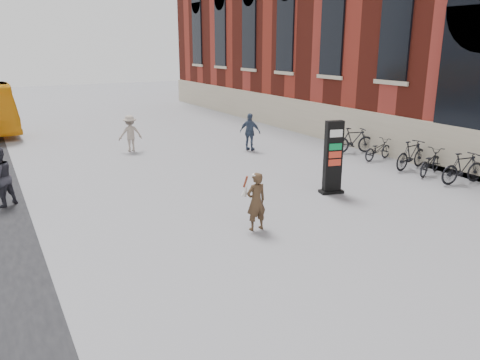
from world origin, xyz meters
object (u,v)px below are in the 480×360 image
bike_7 (354,140)px  bike_4 (430,162)px  bike_6 (378,149)px  bike_3 (463,168)px  woman (256,201)px  pedestrian_b (130,133)px  pedestrian_c (250,132)px  bike_5 (411,155)px  info_pylon (333,158)px

bike_7 → bike_4: bearing=-162.5°
bike_6 → bike_3: bearing=170.6°
woman → pedestrian_b: size_ratio=0.95×
woman → pedestrian_b: pedestrian_b is taller
bike_3 → bike_4: size_ratio=1.03×
pedestrian_c → bike_5: pedestrian_c is taller
bike_5 → bike_6: bearing=-8.4°
woman → bike_7: (8.49, 5.70, -0.23)m
woman → bike_4: bearing=-171.0°
info_pylon → woman: (-3.79, -1.52, -0.39)m
pedestrian_b → bike_6: size_ratio=0.98×
bike_3 → bike_6: size_ratio=1.11×
pedestrian_c → bike_6: size_ratio=1.02×
bike_5 → bike_7: size_ratio=1.00×
bike_5 → woman: bearing=97.6°
bike_4 → bike_5: size_ratio=0.96×
info_pylon → bike_7: 6.32m
info_pylon → pedestrian_b: (-3.95, 9.35, -0.37)m
pedestrian_b → bike_5: 12.08m
info_pylon → pedestrian_b: size_ratio=1.45×
bike_4 → bike_7: size_ratio=0.95×
bike_4 → bike_7: (0.00, 4.16, 0.10)m
info_pylon → woman: info_pylon is taller
woman → bike_5: bearing=-165.2°
pedestrian_b → bike_7: 10.08m
woman → bike_4: 8.64m
bike_5 → pedestrian_c: bearing=24.2°
bike_3 → bike_6: 4.05m
pedestrian_b → info_pylon: bearing=113.5°
pedestrian_b → bike_4: size_ratio=0.91×
pedestrian_b → bike_3: size_ratio=0.88×
woman → bike_7: 10.23m
info_pylon → bike_4: 4.76m
bike_3 → bike_7: size_ratio=0.98×
info_pylon → bike_3: info_pylon is taller
pedestrian_c → bike_7: bearing=-162.0°
info_pylon → bike_3: size_ratio=1.28×
woman → bike_3: woman is taller
woman → bike_3: bearing=179.8°
info_pylon → pedestrian_c: bearing=96.3°
bike_4 → bike_3: bearing=160.4°
info_pylon → woman: size_ratio=1.53×
bike_5 → bike_7: 3.26m
info_pylon → bike_5: bearing=24.8°
info_pylon → bike_4: (4.70, 0.02, -0.71)m
woman → bike_3: size_ratio=0.84×
bike_6 → bike_7: 1.49m
bike_4 → bike_7: bike_7 is taller
woman → bike_7: bearing=-147.4°
info_pylon → bike_3: bearing=-2.4°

